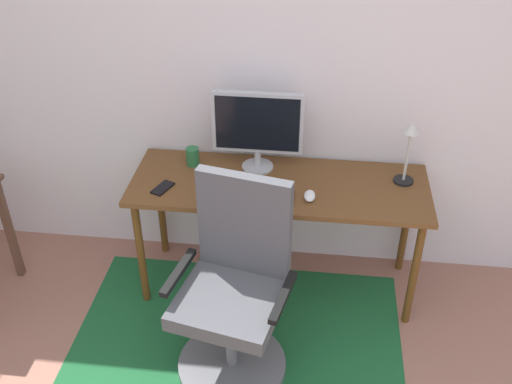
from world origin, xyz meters
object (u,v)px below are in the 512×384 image
office_chair (235,300)px  computer_mouse (310,196)px  keyboard (253,195)px  cell_phone (163,188)px  monitor (258,126)px  desk (279,194)px  desk_lamp (409,143)px  coffee_cup (193,156)px

office_chair → computer_mouse: bearing=68.1°
keyboard → cell_phone: (-0.50, 0.01, -0.00)m
monitor → cell_phone: bearing=-150.2°
monitor → cell_phone: size_ratio=3.59×
desk → cell_phone: 0.64m
desk_lamp → computer_mouse: bearing=-156.1°
keyboard → computer_mouse: size_ratio=4.13×
desk_lamp → desk: bearing=-172.0°
computer_mouse → cell_phone: computer_mouse is taller
desk → cell_phone: size_ratio=11.72×
computer_mouse → coffee_cup: coffee_cup is taller
cell_phone → office_chair: office_chair is taller
coffee_cup → office_chair: 0.91m
desk → monitor: 0.40m
computer_mouse → cell_phone: 0.80m
computer_mouse → desk_lamp: bearing=23.9°
coffee_cup → office_chair: bearing=-65.4°
monitor → coffee_cup: bearing=-178.6°
desk → coffee_cup: size_ratio=15.48×
keyboard → cell_phone: bearing=178.6°
keyboard → office_chair: 0.58m
cell_phone → desk_lamp: 1.34m
desk → desk_lamp: (0.68, 0.09, 0.32)m
office_chair → coffee_cup: bearing=126.7°
computer_mouse → coffee_cup: size_ratio=0.98×
cell_phone → coffee_cup: bearing=89.1°
desk → keyboard: bearing=-132.1°
desk_lamp → office_chair: 1.23m
monitor → computer_mouse: 0.49m
computer_mouse → keyboard: bearing=-177.9°
coffee_cup → cell_phone: 0.30m
cell_phone → desk_lamp: size_ratio=0.38×
keyboard → cell_phone: keyboard is taller
cell_phone → computer_mouse: bearing=21.7°
monitor → desk_lamp: size_ratio=1.37×
computer_mouse → cell_phone: bearing=179.9°
desk → computer_mouse: (0.17, -0.13, 0.09)m
coffee_cup → monitor: bearing=1.4°
monitor → computer_mouse: size_ratio=4.83×
desk → monitor: size_ratio=3.27×
coffee_cup → cell_phone: size_ratio=0.76×
monitor → office_chair: size_ratio=0.47×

